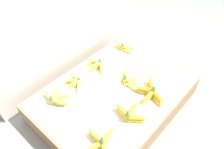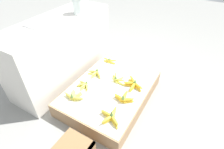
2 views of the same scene
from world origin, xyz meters
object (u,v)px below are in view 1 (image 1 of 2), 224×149
object	(u,v)px
banana_bunch_back_left	(55,98)
banana_bunch_back_midleft	(76,82)
banana_bunch_front_midleft	(129,114)
banana_bunch_front_midright	(151,92)
banana_bunch_back_right	(123,47)
banana_bunch_middle_midright	(128,80)
banana_bunch_front_left	(101,143)
banana_bunch_back_midright	(97,65)

from	to	relation	value
banana_bunch_back_left	banana_bunch_back_midleft	size ratio (longest dim) A/B	1.24
banana_bunch_front_midleft	banana_bunch_back_midleft	distance (m)	0.50
banana_bunch_front_midright	banana_bunch_back_right	xyz separation A→B (m)	(0.29, 0.49, -0.01)
banana_bunch_front_midleft	banana_bunch_middle_midright	distance (m)	0.33
banana_bunch_front_left	banana_bunch_back_right	xyz separation A→B (m)	(0.82, 0.50, -0.01)
banana_bunch_front_left	banana_bunch_back_right	bearing A→B (deg)	31.61
banana_bunch_back_left	banana_bunch_back_midright	bearing A→B (deg)	3.08
banana_bunch_front_left	banana_bunch_back_right	world-z (taller)	banana_bunch_front_left
banana_bunch_middle_midright	banana_bunch_back_left	distance (m)	0.56
banana_bunch_back_left	banana_bunch_back_right	bearing A→B (deg)	1.21
banana_bunch_back_midleft	banana_bunch_back_midright	xyz separation A→B (m)	(0.24, 0.01, 0.01)
banana_bunch_front_midright	banana_bunch_back_right	world-z (taller)	banana_bunch_front_midright
banana_bunch_front_left	banana_bunch_middle_midright	xyz separation A→B (m)	(0.53, 0.22, -0.01)
banana_bunch_back_left	banana_bunch_back_midright	world-z (taller)	banana_bunch_back_left
banana_bunch_back_midleft	banana_bunch_back_right	world-z (taller)	banana_bunch_back_right
banana_bunch_front_left	banana_bunch_front_midright	distance (m)	0.53
banana_bunch_middle_midright	banana_bunch_back_left	bearing A→B (deg)	151.35
banana_bunch_back_left	banana_bunch_back_midright	size ratio (longest dim) A/B	1.09
banana_bunch_back_midleft	banana_bunch_front_midright	bearing A→B (deg)	-59.42
banana_bunch_back_midright	banana_bunch_front_midright	bearing A→B (deg)	-84.66
banana_bunch_middle_midright	banana_bunch_front_left	bearing A→B (deg)	-157.30
banana_bunch_middle_midright	banana_bunch_back_right	world-z (taller)	banana_bunch_back_right
banana_bunch_front_midright	banana_bunch_back_midleft	size ratio (longest dim) A/B	1.28
banana_bunch_back_right	banana_bunch_front_midright	bearing A→B (deg)	-120.11
banana_bunch_back_midleft	banana_bunch_back_midright	world-z (taller)	banana_bunch_back_midright
banana_bunch_middle_midright	banana_bunch_front_midright	bearing A→B (deg)	-88.42
banana_bunch_back_right	banana_bunch_middle_midright	bearing A→B (deg)	-135.85
banana_bunch_front_midleft	banana_bunch_front_midright	world-z (taller)	same
banana_bunch_back_midright	banana_bunch_back_midleft	bearing A→B (deg)	-178.15
banana_bunch_back_midleft	banana_bunch_middle_midright	bearing A→B (deg)	-44.74
banana_bunch_back_left	banana_bunch_front_left	bearing A→B (deg)	-94.40
banana_bunch_front_left	banana_bunch_front_midright	bearing A→B (deg)	1.08
banana_bunch_middle_midright	banana_bunch_back_midright	xyz separation A→B (m)	(-0.04, 0.29, 0.00)
banana_bunch_front_midleft	banana_bunch_back_midleft	world-z (taller)	banana_bunch_front_midleft
banana_bunch_front_midright	banana_bunch_middle_midright	distance (m)	0.21
banana_bunch_back_midleft	banana_bunch_back_right	distance (m)	0.58
banana_bunch_front_midleft	banana_bunch_back_right	size ratio (longest dim) A/B	1.09
banana_bunch_front_left	banana_bunch_back_midleft	world-z (taller)	banana_bunch_front_left
banana_bunch_front_midleft	banana_bunch_back_right	xyz separation A→B (m)	(0.54, 0.50, -0.01)
banana_bunch_back_left	banana_bunch_back_right	world-z (taller)	banana_bunch_back_left
banana_bunch_back_midright	banana_bunch_front_midleft	bearing A→B (deg)	-112.35
banana_bunch_back_left	banana_bunch_back_right	size ratio (longest dim) A/B	1.14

